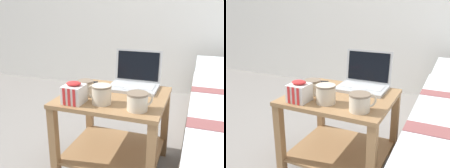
# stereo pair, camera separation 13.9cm
# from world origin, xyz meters

# --- Properties ---
(ground_plane) EXTENTS (8.00, 8.00, 0.00)m
(ground_plane) POSITION_xyz_m (0.00, 0.00, 0.00)
(ground_plane) COLOR gray
(bedside_table) EXTENTS (0.60, 0.53, 0.48)m
(bedside_table) POSITION_xyz_m (0.00, 0.00, 0.31)
(bedside_table) COLOR #997047
(bedside_table) RESTS_ON ground_plane
(laptop) EXTENTS (0.30, 0.24, 0.23)m
(laptop) POSITION_xyz_m (0.07, 0.19, 0.53)
(laptop) COLOR #B7BABC
(laptop) RESTS_ON bedside_table
(mug_front_left) EXTENTS (0.15, 0.11, 0.10)m
(mug_front_left) POSITION_xyz_m (-0.02, -0.14, 0.54)
(mug_front_left) COLOR beige
(mug_front_left) RESTS_ON bedside_table
(mug_front_right) EXTENTS (0.11, 0.12, 0.09)m
(mug_front_right) POSITION_xyz_m (-0.16, -0.05, 0.53)
(mug_front_right) COLOR beige
(mug_front_right) RESTS_ON bedside_table
(mug_mid_center) EXTENTS (0.12, 0.12, 0.09)m
(mug_mid_center) POSITION_xyz_m (0.18, -0.17, 0.53)
(mug_mid_center) COLOR beige
(mug_mid_center) RESTS_ON bedside_table
(snack_bag) EXTENTS (0.11, 0.11, 0.12)m
(snack_bag) POSITION_xyz_m (-0.16, -0.18, 0.54)
(snack_bag) COLOR white
(snack_bag) RESTS_ON bedside_table
(cell_phone) EXTENTS (0.12, 0.16, 0.01)m
(cell_phone) POSITION_xyz_m (-0.20, 0.13, 0.49)
(cell_phone) COLOR black
(cell_phone) RESTS_ON bedside_table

